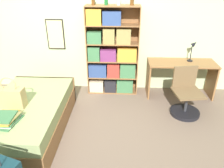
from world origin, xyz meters
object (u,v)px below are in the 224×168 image
Objects in this scene: desk_lamp at (193,47)px; bed at (28,116)px; bottle_brown at (106,1)px; handbag at (11,97)px; bookcase at (111,55)px; desk_chair at (185,100)px; book_stack_on_bed at (6,119)px; bottle_blue at (132,0)px; desk at (181,72)px; bottle_green at (93,0)px.

bed is at bearing -154.59° from desk_lamp.
bottle_brown reaches higher than desk_lamp.
bed is at bearing 49.42° from handbag.
bookcase reaches higher than desk_chair.
bottle_brown is 0.46× the size of desk_lamp.
bookcase is at bearing 47.77° from handbag.
bottle_brown is at bearing 171.64° from bookcase.
bookcase is at bearing 150.82° from desk_chair.
desk_lamp is at bearing -0.98° from bottle_brown.
bookcase is (1.25, 1.85, 0.25)m from book_stack_on_bed.
bookcase is 8.21× the size of bottle_blue.
desk_lamp is at bearing 25.41° from bed.
desk is at bearing -5.81° from bottle_blue.
desk is at bearing -4.03° from bookcase.
desk is at bearing 33.68° from book_stack_on_bed.
bottle_green is (1.03, 1.47, 1.17)m from handbag.
bottle_blue reaches higher than book_stack_on_bed.
book_stack_on_bed is 3.16m from desk.
bookcase is 7.13× the size of bottle_green.
handbag is 3.06m from desk.
desk is (2.60, 1.24, 0.26)m from bed.
bottle_blue is (0.46, -0.01, 0.01)m from bottle_brown.
bottle_brown is at bearing 57.90° from book_stack_on_bed.
bottle_blue is at bearing 40.88° from handbag.
bottle_green reaches higher than desk_lamp.
desk_lamp reaches higher than desk.
bed is 3.92× the size of handbag.
handbag is at bearing 103.70° from book_stack_on_bed.
desk is at bearing -156.40° from desk_lamp.
desk_lamp is (0.19, 0.08, 0.48)m from desk.
desk reaches higher than bed.
desk is (2.63, 1.75, -0.05)m from book_stack_on_bed.
bottle_blue reaches higher than bottle_brown.
bottle_brown is 1.84m from desk_lamp.
bottle_blue is at bearing 174.19° from desk.
bookcase is at bearing 55.86° from book_stack_on_bed.
bottle_green is 0.69m from bottle_blue.
bottle_brown reaches higher than bookcase.
bottle_green is 2.40m from desk_chair.
bottle_brown is (-0.09, 0.01, 1.00)m from bookcase.
handbag is 2.01m from bookcase.
bottle_blue is at bearing 142.12° from desk_chair.
desk is at bearing -4.29° from bottle_brown.
bed is 2.35m from bottle_brown.
handbag is 1.14× the size of desk_lamp.
bed is 0.45m from handbag.
bed is 3.17m from desk_lamp.
desk_lamp is (1.88, -0.01, -0.84)m from bottle_green.
book_stack_on_bed is at bearing -93.59° from bed.
bottle_brown is (0.23, 0.02, -0.02)m from bottle_green.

